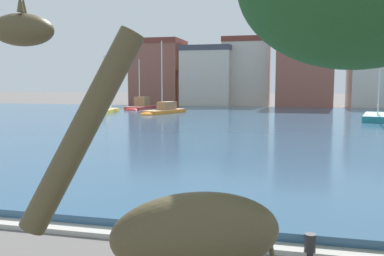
{
  "coord_description": "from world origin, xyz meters",
  "views": [
    {
      "loc": [
        5.63,
        0.06,
        3.69
      ],
      "look_at": [
        2.41,
        13.31,
        2.2
      ],
      "focal_mm": 38.85,
      "sensor_mm": 36.0,
      "label": 1
    }
  ],
  "objects_px": {
    "sailboat_red": "(140,107)",
    "mooring_bollard": "(310,245)",
    "sailboat_teal": "(378,118)",
    "giraffe_statue": "(183,244)",
    "sailboat_orange": "(162,111)",
    "sailboat_yellow": "(105,111)"
  },
  "relations": [
    {
      "from": "giraffe_statue",
      "to": "sailboat_yellow",
      "type": "relative_size",
      "value": 0.65
    },
    {
      "from": "sailboat_red",
      "to": "sailboat_orange",
      "type": "bearing_deg",
      "value": -52.83
    },
    {
      "from": "sailboat_red",
      "to": "sailboat_orange",
      "type": "relative_size",
      "value": 0.81
    },
    {
      "from": "giraffe_statue",
      "to": "sailboat_red",
      "type": "xyz_separation_m",
      "value": [
        -18.31,
        47.07,
        -1.64
      ]
    },
    {
      "from": "giraffe_statue",
      "to": "sailboat_orange",
      "type": "distance_m",
      "value": 42.23
    },
    {
      "from": "sailboat_orange",
      "to": "mooring_bollard",
      "type": "height_order",
      "value": "sailboat_orange"
    },
    {
      "from": "sailboat_orange",
      "to": "mooring_bollard",
      "type": "bearing_deg",
      "value": -67.49
    },
    {
      "from": "giraffe_statue",
      "to": "sailboat_red",
      "type": "height_order",
      "value": "sailboat_red"
    },
    {
      "from": "sailboat_red",
      "to": "mooring_bollard",
      "type": "bearing_deg",
      "value": -64.75
    },
    {
      "from": "sailboat_teal",
      "to": "mooring_bollard",
      "type": "distance_m",
      "value": 32.9
    },
    {
      "from": "giraffe_statue",
      "to": "mooring_bollard",
      "type": "bearing_deg",
      "value": 75.72
    },
    {
      "from": "sailboat_teal",
      "to": "sailboat_orange",
      "type": "height_order",
      "value": "sailboat_teal"
    },
    {
      "from": "giraffe_statue",
      "to": "mooring_bollard",
      "type": "relative_size",
      "value": 8.76
    },
    {
      "from": "sailboat_orange",
      "to": "sailboat_yellow",
      "type": "bearing_deg",
      "value": 177.46
    },
    {
      "from": "sailboat_yellow",
      "to": "giraffe_statue",
      "type": "bearing_deg",
      "value": -63.65
    },
    {
      "from": "sailboat_yellow",
      "to": "sailboat_orange",
      "type": "bearing_deg",
      "value": -2.54
    },
    {
      "from": "mooring_bollard",
      "to": "sailboat_yellow",
      "type": "bearing_deg",
      "value": 121.37
    },
    {
      "from": "sailboat_teal",
      "to": "mooring_bollard",
      "type": "relative_size",
      "value": 18.59
    },
    {
      "from": "sailboat_yellow",
      "to": "sailboat_teal",
      "type": "bearing_deg",
      "value": -5.94
    },
    {
      "from": "sailboat_yellow",
      "to": "mooring_bollard",
      "type": "relative_size",
      "value": 13.54
    },
    {
      "from": "sailboat_teal",
      "to": "sailboat_yellow",
      "type": "xyz_separation_m",
      "value": [
        -28.56,
        2.97,
        0.04
      ]
    },
    {
      "from": "sailboat_red",
      "to": "sailboat_yellow",
      "type": "relative_size",
      "value": 0.99
    }
  ]
}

